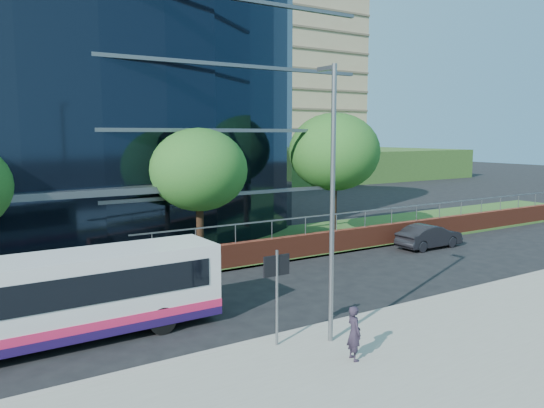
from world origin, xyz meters
TOP-DOWN VIEW (x-y plane):
  - ground at (0.00, 0.00)m, footprint 200.00×200.00m
  - kerb at (0.00, -1.00)m, footprint 80.00×0.25m
  - yellow_line_outer at (0.00, -0.80)m, footprint 80.00×0.08m
  - yellow_line_inner at (0.00, -0.65)m, footprint 80.00×0.08m
  - grass_verge at (24.00, 11.00)m, footprint 36.00×8.00m
  - retaining_wall at (20.00, 7.30)m, footprint 34.00×0.40m
  - apartment_block at (32.00, 57.21)m, footprint 60.00×42.00m
  - street_sign at (4.50, -1.59)m, footprint 0.85×0.09m
  - tree_far_c at (7.00, 9.00)m, footprint 4.62×4.62m
  - tree_far_d at (16.00, 10.00)m, footprint 5.28×5.28m
  - tree_dist_e at (24.00, 40.00)m, footprint 4.62×4.62m
  - tree_dist_f at (40.00, 42.00)m, footprint 4.29×4.29m
  - streetlight_east at (6.00, -2.17)m, footprint 0.15×0.77m
  - city_bus at (-0.60, 2.30)m, footprint 9.83×2.38m
  - parked_car at (19.11, 5.52)m, footprint 3.98×1.39m
  - pedestrian at (5.70, -3.57)m, footprint 0.47×0.61m

SIDE VIEW (x-z plane):
  - ground at x=0.00m, z-range 0.00..0.00m
  - yellow_line_outer at x=0.00m, z-range 0.00..0.01m
  - yellow_line_inner at x=0.00m, z-range 0.00..0.01m
  - grass_verge at x=24.00m, z-range 0.00..0.12m
  - kerb at x=0.00m, z-range 0.00..0.16m
  - retaining_wall at x=20.00m, z-range -0.44..1.67m
  - parked_car at x=19.11m, z-range 0.00..1.31m
  - pedestrian at x=5.70m, z-range 0.15..1.65m
  - city_bus at x=-0.60m, z-range 0.08..2.72m
  - street_sign at x=4.50m, z-range 0.75..3.55m
  - tree_dist_f at x=40.00m, z-range 1.19..7.23m
  - streetlight_east at x=6.00m, z-range 0.44..8.44m
  - tree_far_c at x=7.00m, z-range 1.28..7.79m
  - tree_dist_e at x=24.00m, z-range 1.28..7.79m
  - tree_far_d at x=16.00m, z-range 1.47..8.91m
  - apartment_block at x=32.00m, z-range -3.89..26.11m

